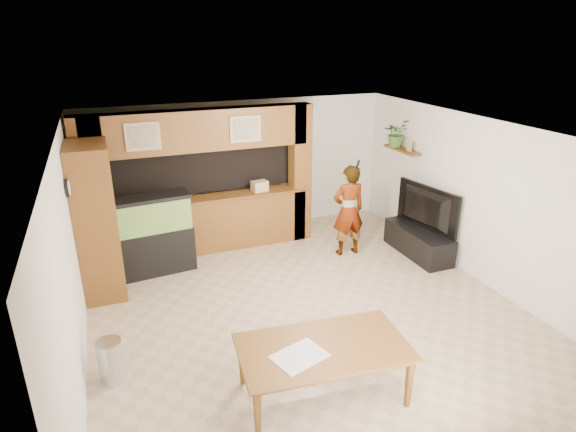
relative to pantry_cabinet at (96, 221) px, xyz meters
name	(u,v)px	position (x,y,z in m)	size (l,w,h in m)	color
floor	(304,307)	(2.70, -1.58, -1.17)	(6.50, 6.50, 0.00)	tan
ceiling	(306,133)	(2.70, -1.58, 1.43)	(6.50, 6.50, 0.00)	white
wall_back	(240,167)	(2.70, 1.67, 0.13)	(6.00, 6.00, 0.00)	silver
wall_left	(70,262)	(-0.30, -1.58, 0.13)	(6.50, 6.50, 0.00)	silver
wall_right	(477,200)	(5.70, -1.58, 0.13)	(6.50, 6.50, 0.00)	silver
partition	(198,180)	(1.75, 1.05, 0.14)	(4.20, 0.99, 2.60)	brown
wall_clock	(67,188)	(-0.27, -0.58, 0.73)	(0.05, 0.25, 0.25)	black
wall_shelf	(402,150)	(5.55, 0.37, 0.53)	(0.25, 0.90, 0.04)	brown
pantry_cabinet	(96,221)	(0.00, 0.00, 0.00)	(0.59, 0.96, 2.34)	brown
trash_can	(111,361)	(0.00, -2.23, -0.90)	(0.29, 0.29, 0.53)	#B2B2B7
aquarium	(155,235)	(0.85, 0.37, -0.51)	(1.22, 0.46, 1.35)	black
tv_stand	(418,242)	(5.35, -0.67, -0.93)	(0.53, 1.45, 0.48)	black
television	(422,209)	(5.35, -0.67, -0.29)	(1.37, 0.18, 0.79)	black
photo_frame	(409,146)	(5.55, 0.15, 0.65)	(0.03, 0.15, 0.19)	tan
potted_plant	(396,133)	(5.52, 0.55, 0.82)	(0.48, 0.41, 0.53)	#396227
person	(348,211)	(4.16, -0.17, -0.34)	(0.61, 0.40, 1.66)	#957D51
microphone	(358,164)	(4.21, -0.33, 0.54)	(0.04, 0.04, 0.17)	black
dining_table	(324,373)	(2.17, -3.38, -0.85)	(1.84, 1.03, 0.65)	brown
newspaper_a	(300,356)	(1.87, -3.40, -0.52)	(0.55, 0.40, 0.01)	silver
counter_box	(260,186)	(2.85, 0.87, -0.03)	(0.29, 0.19, 0.19)	tan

